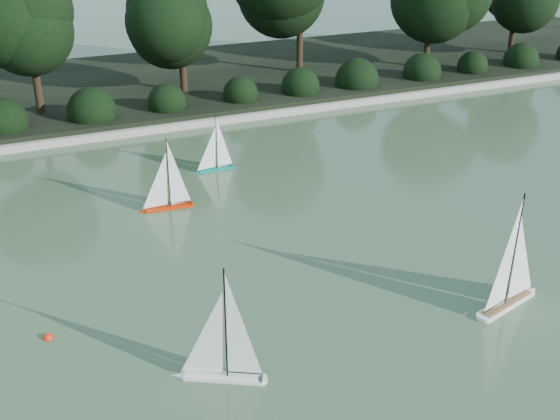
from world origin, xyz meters
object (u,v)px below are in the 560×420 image
object	(u,v)px
race_buoy	(48,338)
sailboat_white_b	(513,286)
sailboat_orange	(163,198)
sailboat_teal	(212,162)
sailboat_white_a	(216,361)

from	to	relation	value
race_buoy	sailboat_white_b	bearing A→B (deg)	-16.76
sailboat_orange	sailboat_teal	world-z (taller)	sailboat_orange
sailboat_white_a	sailboat_teal	bearing A→B (deg)	70.98
sailboat_teal	race_buoy	bearing A→B (deg)	-129.73
sailboat_teal	sailboat_orange	bearing A→B (deg)	-135.07
sailboat_white_b	race_buoy	size ratio (longest dim) A/B	13.56
race_buoy	sailboat_white_a	bearing A→B (deg)	-44.28
sailboat_white_a	sailboat_white_b	bearing A→B (deg)	-1.91
sailboat_white_a	sailboat_orange	xyz separation A→B (m)	(0.80, 5.21, -0.03)
sailboat_orange	sailboat_white_a	bearing A→B (deg)	-98.77
sailboat_white_a	sailboat_teal	size ratio (longest dim) A/B	1.28
sailboat_orange	race_buoy	bearing A→B (deg)	-127.10
sailboat_white_b	sailboat_orange	bearing A→B (deg)	124.90
sailboat_teal	sailboat_white_a	bearing A→B (deg)	-109.02
sailboat_orange	sailboat_white_b	bearing A→B (deg)	-55.10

